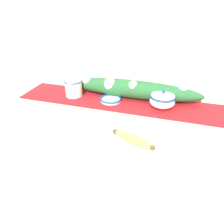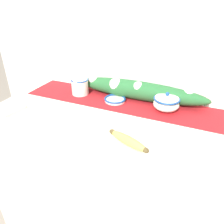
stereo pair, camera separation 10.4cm
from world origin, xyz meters
TOP-DOWN VIEW (x-y plane):
  - countertop at (0.00, 0.00)m, footprint 1.41×0.62m
  - back_wall at (0.00, 0.33)m, footprint 2.21×0.04m
  - table_runner at (0.00, 0.18)m, footprint 1.30×0.25m
  - cream_pitcher at (-0.35, 0.18)m, footprint 0.11×0.12m
  - sugar_bowl at (0.17, 0.18)m, footprint 0.14×0.14m
  - small_dish at (-0.11, 0.17)m, footprint 0.12×0.12m
  - banana at (0.09, -0.18)m, footprint 0.20×0.11m
  - spoon at (0.30, 0.01)m, footprint 0.14×0.09m
  - napkin_stack at (-0.59, -0.16)m, footprint 0.15×0.15m
  - poinsettia_garland at (-0.00, 0.25)m, footprint 0.78×0.12m

SIDE VIEW (x-z plane):
  - countertop at x=0.00m, z-range 0.00..0.92m
  - table_runner at x=0.00m, z-range 0.92..0.92m
  - spoon at x=0.30m, z-range 0.92..0.93m
  - napkin_stack at x=-0.59m, z-range 0.92..0.94m
  - small_dish at x=-0.11m, z-range 0.93..0.95m
  - banana at x=0.09m, z-range 0.92..0.96m
  - sugar_bowl at x=0.17m, z-range 0.92..1.02m
  - cream_pitcher at x=-0.35m, z-range 0.93..1.03m
  - poinsettia_garland at x=0.00m, z-range 0.93..1.04m
  - back_wall at x=0.00m, z-range 0.00..2.40m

